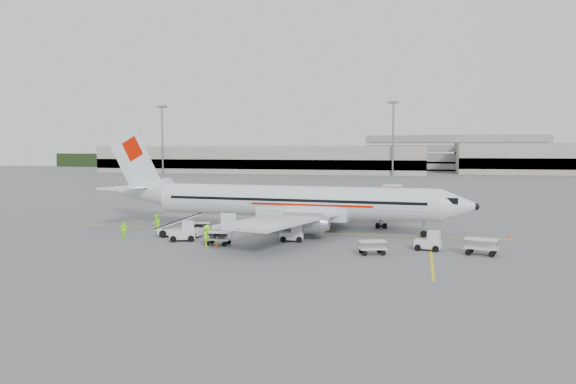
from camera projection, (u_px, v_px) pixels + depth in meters
name	position (u px, v px, depth m)	size (l,w,h in m)	color
ground	(283.00, 232.00, 55.40)	(360.00, 360.00, 0.00)	#56595B
stripe_lead	(283.00, 232.00, 55.40)	(44.00, 0.20, 0.01)	yellow
stripe_cross	(431.00, 252.00, 44.43)	(0.20, 20.00, 0.01)	yellow
terminal_west	(260.00, 160.00, 190.36)	(110.00, 22.00, 9.00)	gray
parking_garage	(454.00, 152.00, 204.40)	(62.00, 24.00, 14.00)	slate
treeline	(387.00, 162.00, 224.99)	(300.00, 3.00, 6.00)	black
mast_west	(162.00, 140.00, 185.08)	(3.20, 1.20, 22.00)	slate
mast_center	(393.00, 139.00, 167.91)	(3.20, 1.20, 22.00)	slate
aircraft	(295.00, 180.00, 55.27)	(36.95, 28.96, 10.19)	silver
jet_bridge	(388.00, 205.00, 62.73)	(2.81, 14.97, 3.93)	silver
belt_loader	(181.00, 222.00, 52.16)	(5.27, 1.98, 2.85)	silver
tug_fore	(428.00, 241.00, 45.27)	(2.06, 1.18, 1.59)	silver
tug_mid	(292.00, 232.00, 49.64)	(2.06, 1.18, 1.59)	silver
tug_aft	(182.00, 231.00, 49.86)	(2.26, 1.30, 1.75)	silver
cart_loaded_a	(199.00, 228.00, 54.33)	(2.03, 1.20, 1.06)	silver
cart_loaded_b	(218.00, 238.00, 47.79)	(2.20, 1.30, 1.15)	silver
cart_empty_a	(372.00, 248.00, 43.49)	(2.09, 1.23, 1.09)	silver
cart_empty_b	(481.00, 247.00, 43.27)	(2.45, 1.45, 1.28)	silver
cone_nose	(510.00, 235.00, 51.54)	(0.35, 0.35, 0.56)	#EA4A16
cone_port	(277.00, 216.00, 65.94)	(0.40, 0.40, 0.65)	#EA4A16
cone_stbd	(217.00, 244.00, 46.70)	(0.33, 0.33, 0.54)	#EA4A16
crew_a	(261.00, 225.00, 54.30)	(0.58, 0.38, 1.60)	#87F60F
crew_b	(157.00, 223.00, 55.11)	(0.86, 0.67, 1.76)	#87F60F
crew_c	(207.00, 236.00, 46.85)	(1.18, 0.68, 1.83)	#87F60F
crew_d	(124.00, 230.00, 51.07)	(0.93, 0.39, 1.59)	#87F60F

